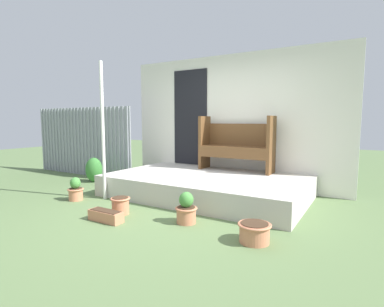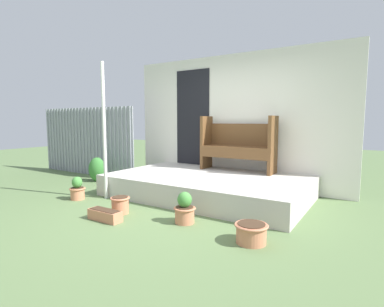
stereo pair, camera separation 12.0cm
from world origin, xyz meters
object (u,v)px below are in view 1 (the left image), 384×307
Objects in this scene: flower_pot_middle at (120,205)px; flower_pot_far_right at (254,232)px; support_post at (103,131)px; planter_box_rect at (106,216)px; shrub_by_fence at (94,170)px; flower_pot_left at (76,190)px; flower_pot_right at (186,209)px; bench at (236,143)px.

flower_pot_middle is 0.76× the size of flower_pot_far_right.
support_post reaches higher than planter_box_rect.
shrub_by_fence is at bearing 161.63° from flower_pot_far_right.
flower_pot_left is 1.31m from planter_box_rect.
flower_pot_far_right reaches higher than planter_box_rect.
support_post is at bearing 170.16° from flower_pot_right.
shrub_by_fence is at bearing 145.15° from support_post.
flower_pot_right is (2.16, -0.00, 0.01)m from flower_pot_left.
shrub_by_fence is (-1.26, 0.88, -0.87)m from support_post.
flower_pot_left is at bearing -132.78° from bench.
support_post is 6.21× the size of flower_pot_far_right.
flower_pot_left reaches higher than planter_box_rect.
flower_pot_right reaches higher than planter_box_rect.
bench is 2.81m from planter_box_rect.
support_post is at bearing -131.88° from bench.
shrub_by_fence is (-3.08, 1.19, 0.08)m from flower_pot_right.
planter_box_rect is at bearing -152.83° from flower_pot_right.
bench is 3.86× the size of flower_pot_far_right.
shrub_by_fence is at bearing 158.79° from flower_pot_right.
bench reaches higher than flower_pot_far_right.
flower_pot_right is 0.78× the size of shrub_by_fence.
shrub_by_fence reaches higher than flower_pot_left.
bench is 2.64m from flower_pot_far_right.
flower_pot_far_right is at bearing -9.44° from support_post.
shrub_by_fence is at bearing 147.01° from flower_pot_middle.
flower_pot_far_right is 0.70× the size of shrub_by_fence.
flower_pot_left is 3.12m from flower_pot_far_right.
support_post reaches higher than shrub_by_fence.
flower_pot_right is at bearing 27.17° from planter_box_rect.
shrub_by_fence reaches higher than flower_pot_right.
flower_pot_left is 2.16m from flower_pot_right.
flower_pot_middle is at bearing -170.95° from flower_pot_right.
planter_box_rect is at bearing -169.95° from flower_pot_far_right.
flower_pot_left is 0.94× the size of flower_pot_right.
shrub_by_fence is (-2.14, 1.68, 0.19)m from planter_box_rect.
planter_box_rect is at bearing -80.68° from flower_pot_middle.
flower_pot_right is 0.82× the size of planter_box_rect.
bench is 3.45× the size of flower_pot_right.
support_post is 1.77m from shrub_by_fence.
bench is at bearing 95.27° from flower_pot_right.
flower_pot_middle is at bearing -7.96° from flower_pot_left.
planter_box_rect is 2.72m from shrub_by_fence.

